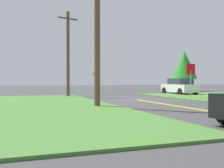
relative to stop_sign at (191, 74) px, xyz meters
name	(u,v)px	position (x,y,z in m)	size (l,w,h in m)	color
ground_plane	(132,99)	(-4.09, 1.71, -1.90)	(120.00, 120.00, 0.00)	#3D3D3D
lane_stripe_center	(199,109)	(-4.09, -6.29, -1.90)	(0.20, 14.00, 0.01)	yellow
stop_sign	(191,74)	(0.00, 0.00, 0.00)	(0.81, 0.10, 2.68)	#9EA0A8
car_on_crossroad	(179,86)	(3.35, 6.50, -1.10)	(2.05, 4.61, 1.62)	white
utility_pole_near	(97,29)	(-8.41, -3.46, 2.24)	(1.79, 0.46, 8.07)	brown
utility_pole_mid	(68,53)	(-8.16, 6.12, 1.90)	(1.76, 0.63, 7.36)	brown
direction_sign	(96,79)	(-4.55, 9.69, -0.34)	(0.90, 0.20, 2.52)	slate
oak_tree_left	(184,65)	(8.84, 13.57, 1.57)	(3.34, 3.34, 5.33)	brown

